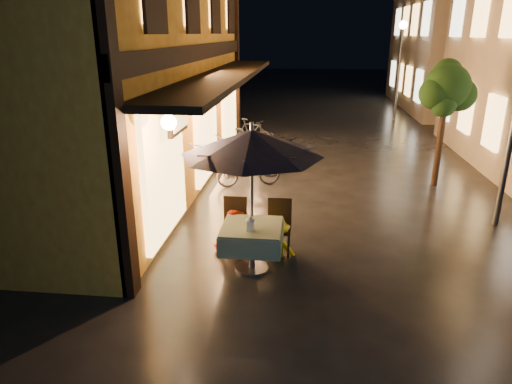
# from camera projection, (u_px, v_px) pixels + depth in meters

# --- Properties ---
(ground) EXTENTS (90.00, 90.00, 0.00)m
(ground) POSITION_uv_depth(u_px,v_px,m) (356.00, 262.00, 7.82)
(ground) COLOR black
(ground) RESTS_ON ground
(west_building) EXTENTS (5.90, 11.40, 7.40)m
(west_building) POSITION_uv_depth(u_px,v_px,m) (109.00, 33.00, 10.94)
(west_building) COLOR orange
(west_building) RESTS_ON ground
(east_building_far) EXTENTS (7.30, 10.30, 7.30)m
(east_building_far) POSITION_uv_depth(u_px,v_px,m) (480.00, 34.00, 22.72)
(east_building_far) COLOR #C0B094
(east_building_far) RESTS_ON ground
(street_tree) EXTENTS (1.43, 1.20, 3.15)m
(street_tree) POSITION_uv_depth(u_px,v_px,m) (447.00, 90.00, 11.00)
(street_tree) COLOR black
(street_tree) RESTS_ON ground
(streetlamp_far) EXTENTS (0.36, 0.36, 4.23)m
(streetlamp_far) POSITION_uv_depth(u_px,v_px,m) (401.00, 53.00, 19.68)
(streetlamp_far) COLOR #59595E
(streetlamp_far) RESTS_ON ground
(cafe_table) EXTENTS (0.99, 0.99, 0.78)m
(cafe_table) POSITION_uv_depth(u_px,v_px,m) (252.00, 237.00, 7.41)
(cafe_table) COLOR #59595E
(cafe_table) RESTS_ON ground
(patio_umbrella) EXTENTS (2.22, 2.22, 2.46)m
(patio_umbrella) POSITION_uv_depth(u_px,v_px,m) (252.00, 143.00, 6.90)
(patio_umbrella) COLOR #59595E
(patio_umbrella) RESTS_ON ground
(cafe_chair_left) EXTENTS (0.42, 0.42, 0.97)m
(cafe_chair_left) POSITION_uv_depth(u_px,v_px,m) (235.00, 221.00, 8.16)
(cafe_chair_left) COLOR black
(cafe_chair_left) RESTS_ON ground
(cafe_chair_right) EXTENTS (0.42, 0.42, 0.97)m
(cafe_chair_right) POSITION_uv_depth(u_px,v_px,m) (279.00, 223.00, 8.08)
(cafe_chair_right) COLOR black
(cafe_chair_right) RESTS_ON ground
(table_lantern) EXTENTS (0.16, 0.16, 0.25)m
(table_lantern) POSITION_uv_depth(u_px,v_px,m) (250.00, 223.00, 7.13)
(table_lantern) COLOR white
(table_lantern) RESTS_ON cafe_table
(person_orange) EXTENTS (0.82, 0.66, 1.59)m
(person_orange) POSITION_uv_depth(u_px,v_px,m) (233.00, 211.00, 7.93)
(person_orange) COLOR red
(person_orange) RESTS_ON ground
(person_yellow) EXTENTS (0.95, 0.64, 1.35)m
(person_yellow) POSITION_uv_depth(u_px,v_px,m) (276.00, 219.00, 7.88)
(person_yellow) COLOR #FFD700
(person_yellow) RESTS_ON ground
(bicycle_0) EXTENTS (1.75, 1.07, 0.87)m
(bicycle_0) POSITION_uv_depth(u_px,v_px,m) (249.00, 170.00, 11.59)
(bicycle_0) COLOR black
(bicycle_0) RESTS_ON ground
(bicycle_1) EXTENTS (1.74, 0.56, 1.03)m
(bicycle_1) POSITION_uv_depth(u_px,v_px,m) (251.00, 158.00, 12.31)
(bicycle_1) COLOR black
(bicycle_1) RESTS_ON ground
(bicycle_2) EXTENTS (1.82, 0.80, 0.93)m
(bicycle_2) POSITION_uv_depth(u_px,v_px,m) (249.00, 158.00, 12.58)
(bicycle_2) COLOR black
(bicycle_2) RESTS_ON ground
(bicycle_3) EXTENTS (1.55, 0.58, 0.91)m
(bicycle_3) POSITION_uv_depth(u_px,v_px,m) (261.00, 148.00, 13.74)
(bicycle_3) COLOR black
(bicycle_3) RESTS_ON ground
(bicycle_4) EXTENTS (1.59, 0.77, 0.80)m
(bicycle_4) POSITION_uv_depth(u_px,v_px,m) (251.00, 143.00, 14.61)
(bicycle_4) COLOR black
(bicycle_4) RESTS_ON ground
(bicycle_5) EXTENTS (1.68, 1.05, 0.98)m
(bicycle_5) POSITION_uv_depth(u_px,v_px,m) (251.00, 133.00, 15.56)
(bicycle_5) COLOR black
(bicycle_5) RESTS_ON ground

